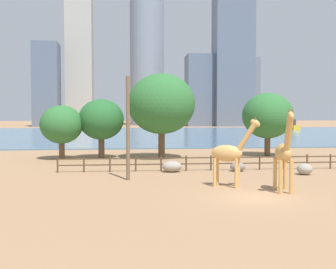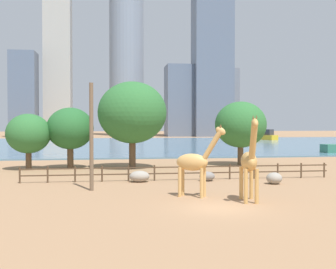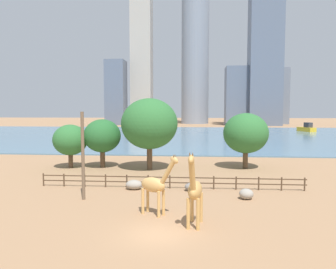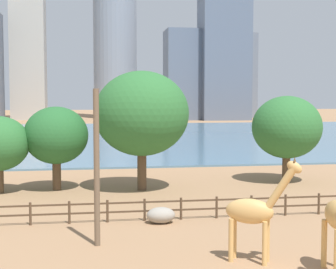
# 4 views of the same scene
# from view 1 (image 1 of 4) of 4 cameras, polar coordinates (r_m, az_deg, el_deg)

# --- Properties ---
(ground_plane) EXTENTS (400.00, 400.00, 0.00)m
(ground_plane) POSITION_cam_1_polar(r_m,az_deg,el_deg) (103.79, -1.79, 0.11)
(ground_plane) COLOR #9E7551
(harbor_water) EXTENTS (180.00, 86.00, 0.20)m
(harbor_water) POSITION_cam_1_polar(r_m,az_deg,el_deg) (100.79, -1.67, 0.09)
(harbor_water) COLOR slate
(harbor_water) RESTS_ON ground
(giraffe_tall) EXTENTS (3.19, 2.19, 4.68)m
(giraffe_tall) POSITION_cam_1_polar(r_m,az_deg,el_deg) (28.20, 8.34, -2.53)
(giraffe_tall) COLOR tan
(giraffe_tall) RESTS_ON ground
(giraffe_companion) EXTENTS (1.23, 3.35, 5.21)m
(giraffe_companion) POSITION_cam_1_polar(r_m,az_deg,el_deg) (27.02, 15.43, -2.43)
(giraffe_companion) COLOR tan
(giraffe_companion) RESTS_ON ground
(utility_pole) EXTENTS (0.28, 0.28, 7.60)m
(utility_pole) POSITION_cam_1_polar(r_m,az_deg,el_deg) (30.84, -5.45, 0.84)
(utility_pole) COLOR brown
(utility_pole) RESTS_ON ground
(boulder_near_fence) EXTENTS (1.23, 1.21, 0.91)m
(boulder_near_fence) POSITION_cam_1_polar(r_m,az_deg,el_deg) (35.42, 18.01, -4.47)
(boulder_near_fence) COLOR gray
(boulder_near_fence) RESTS_ON ground
(boulder_by_pole) EXTENTS (1.29, 1.04, 0.78)m
(boulder_by_pole) POSITION_cam_1_polar(r_m,az_deg,el_deg) (36.15, 9.42, -4.33)
(boulder_by_pole) COLOR gray
(boulder_by_pole) RESTS_ON ground
(boulder_small) EXTENTS (1.63, 1.23, 0.92)m
(boulder_small) POSITION_cam_1_polar(r_m,az_deg,el_deg) (35.22, 0.54, -4.36)
(boulder_small) COLOR gray
(boulder_small) RESTS_ON ground
(enclosure_fence) EXTENTS (26.12, 0.14, 1.30)m
(enclosure_fence) POSITION_cam_1_polar(r_m,az_deg,el_deg) (36.41, 5.91, -3.67)
(enclosure_fence) COLOR #4C3826
(enclosure_fence) RESTS_ON ground
(tree_left_large) EXTENTS (5.87, 5.87, 7.31)m
(tree_left_large) POSITION_cam_1_polar(r_m,az_deg,el_deg) (50.04, 13.35, 2.49)
(tree_left_large) COLOR brown
(tree_left_large) RESTS_ON ground
(tree_center_broad) EXTENTS (7.27, 7.27, 9.22)m
(tree_center_broad) POSITION_cam_1_polar(r_m,az_deg,el_deg) (45.55, -0.88, 4.15)
(tree_center_broad) COLOR brown
(tree_center_broad) RESTS_ON ground
(tree_right_tall) EXTENTS (4.55, 4.55, 5.79)m
(tree_right_tall) POSITION_cam_1_polar(r_m,az_deg,el_deg) (46.29, -14.23, 1.31)
(tree_right_tall) COLOR brown
(tree_right_tall) RESTS_ON ground
(tree_left_small) EXTENTS (4.93, 4.93, 6.48)m
(tree_left_small) POSITION_cam_1_polar(r_m,az_deg,el_deg) (46.52, -9.03, 2.00)
(tree_left_small) COLOR brown
(tree_left_small) RESTS_ON ground
(boat_ferry) EXTENTS (4.79, 7.51, 3.11)m
(boat_ferry) POSITION_cam_1_polar(r_m,az_deg,el_deg) (128.86, 16.08, 1.08)
(boat_ferry) COLOR gold
(boat_ferry) RESTS_ON harbor_water
(skyline_tower_needle) EXTENTS (8.66, 11.32, 29.46)m
(skyline_tower_needle) POSITION_cam_1_polar(r_m,az_deg,el_deg) (192.13, 10.66, 5.69)
(skyline_tower_needle) COLOR slate
(skyline_tower_needle) RESTS_ON ground
(skyline_block_central) EXTENTS (15.18, 11.00, 76.13)m
(skyline_block_central) POSITION_cam_1_polar(r_m,az_deg,el_deg) (173.34, 8.82, 13.80)
(skyline_block_central) COLOR slate
(skyline_block_central) RESTS_ON ground
(skyline_tower_glass) EXTENTS (10.94, 11.38, 28.44)m
(skyline_tower_glass) POSITION_cam_1_polar(r_m,az_deg,el_deg) (170.88, 4.33, 5.93)
(skyline_tower_glass) COLOR slate
(skyline_tower_glass) RESTS_ON ground
(skyline_block_left) EXTENTS (10.62, 11.52, 66.75)m
(skyline_block_left) POSITION_cam_1_polar(r_m,az_deg,el_deg) (180.40, -11.90, 11.83)
(skyline_block_left) COLOR #ADA89E
(skyline_block_left) RESTS_ON ground
(skyline_block_right) EXTENTS (14.76, 14.76, 94.49)m
(skyline_block_right) POSITION_cam_1_polar(r_m,az_deg,el_deg) (189.29, -2.88, 15.73)
(skyline_block_right) COLOR gray
(skyline_block_right) RESTS_ON ground
(skyline_tower_short) EXTENTS (9.58, 10.22, 32.36)m
(skyline_tower_short) POSITION_cam_1_polar(r_m,az_deg,el_deg) (170.69, -16.13, 6.49)
(skyline_tower_short) COLOR slate
(skyline_tower_short) RESTS_ON ground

